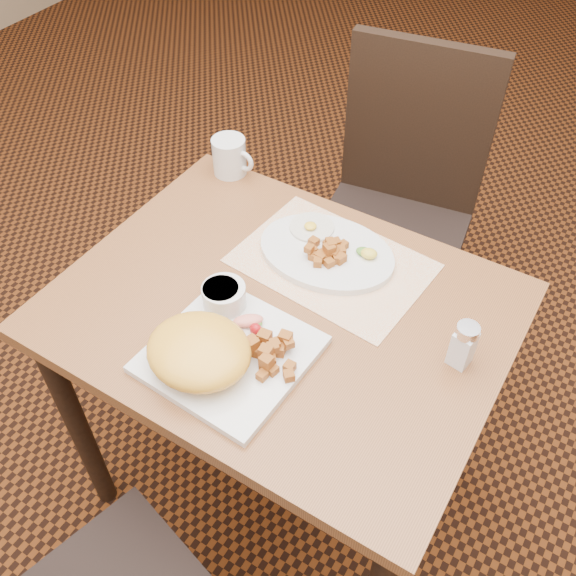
# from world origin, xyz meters

# --- Properties ---
(ground) EXTENTS (8.00, 8.00, 0.00)m
(ground) POSITION_xyz_m (0.00, 0.00, 0.00)
(ground) COLOR black
(ground) RESTS_ON ground
(table) EXTENTS (0.90, 0.70, 0.75)m
(table) POSITION_xyz_m (0.00, 0.00, 0.64)
(table) COLOR brown
(table) RESTS_ON ground
(chair_far) EXTENTS (0.48, 0.49, 0.97)m
(chair_far) POSITION_xyz_m (-0.03, 0.70, 0.54)
(chair_far) COLOR black
(chair_far) RESTS_ON ground
(placemat) EXTENTS (0.42, 0.31, 0.00)m
(placemat) POSITION_xyz_m (0.03, 0.16, 0.75)
(placemat) COLOR white
(placemat) RESTS_ON table
(plate_square) EXTENTS (0.29, 0.29, 0.02)m
(plate_square) POSITION_xyz_m (-0.01, -0.16, 0.76)
(plate_square) COLOR silver
(plate_square) RESTS_ON table
(plate_oval) EXTENTS (0.32, 0.25, 0.02)m
(plate_oval) POSITION_xyz_m (0.01, 0.18, 0.76)
(plate_oval) COLOR silver
(plate_oval) RESTS_ON placemat
(hollandaise_mound) EXTENTS (0.20, 0.18, 0.07)m
(hollandaise_mound) POSITION_xyz_m (-0.04, -0.21, 0.80)
(hollandaise_mound) COLOR yellow
(hollandaise_mound) RESTS_ON plate_square
(ramekin) EXTENTS (0.09, 0.09, 0.05)m
(ramekin) POSITION_xyz_m (-0.09, -0.07, 0.79)
(ramekin) COLOR silver
(ramekin) RESTS_ON plate_square
(garnish_sq) EXTENTS (0.07, 0.06, 0.03)m
(garnish_sq) POSITION_xyz_m (-0.01, -0.09, 0.78)
(garnish_sq) COLOR #387223
(garnish_sq) RESTS_ON plate_square
(fried_egg) EXTENTS (0.10, 0.10, 0.02)m
(fried_egg) POSITION_xyz_m (-0.06, 0.22, 0.77)
(fried_egg) COLOR white
(fried_egg) RESTS_ON plate_oval
(garnish_ov) EXTENTS (0.05, 0.04, 0.02)m
(garnish_ov) POSITION_xyz_m (0.09, 0.20, 0.78)
(garnish_ov) COLOR #387223
(garnish_ov) RESTS_ON plate_oval
(salt_shaker) EXTENTS (0.05, 0.05, 0.10)m
(salt_shaker) POSITION_xyz_m (0.36, 0.05, 0.80)
(salt_shaker) COLOR white
(salt_shaker) RESTS_ON table
(coffee_mug) EXTENTS (0.11, 0.08, 0.09)m
(coffee_mug) POSITION_xyz_m (-0.35, 0.32, 0.80)
(coffee_mug) COLOR silver
(coffee_mug) RESTS_ON table
(home_fries_sq) EXTENTS (0.12, 0.11, 0.04)m
(home_fries_sq) POSITION_xyz_m (0.06, -0.14, 0.78)
(home_fries_sq) COLOR #B05F1C
(home_fries_sq) RESTS_ON plate_square
(home_fries_ov) EXTENTS (0.10, 0.10, 0.04)m
(home_fries_ov) POSITION_xyz_m (0.02, 0.16, 0.78)
(home_fries_ov) COLOR #B05F1C
(home_fries_ov) RESTS_ON plate_oval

